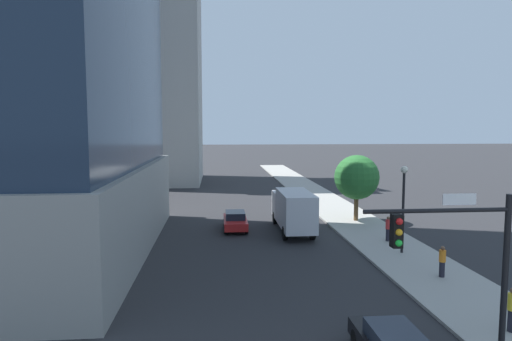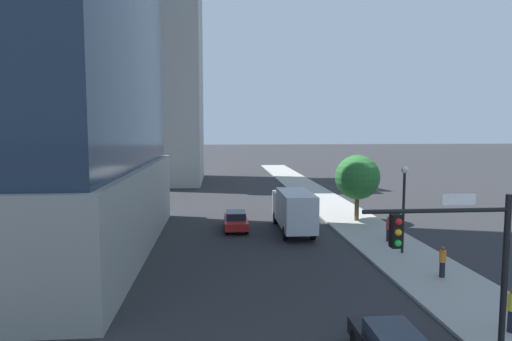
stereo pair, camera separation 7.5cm
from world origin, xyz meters
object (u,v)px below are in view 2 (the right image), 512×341
object	(u,v)px
pedestrian_orange_shirt	(443,261)
pedestrian_yellow_shirt	(512,310)
car_red	(236,221)
pedestrian_red_shirt	(389,228)
street_lamp	(404,196)
construction_building	(153,47)
traffic_light_pole	(457,249)
street_tree	(357,177)
box_truck	(294,209)

from	to	relation	value
pedestrian_orange_shirt	pedestrian_yellow_shirt	bearing A→B (deg)	-94.70
car_red	pedestrian_red_shirt	xyz separation A→B (m)	(10.19, -4.96, 0.31)
pedestrian_red_shirt	pedestrian_yellow_shirt	bearing A→B (deg)	-92.24
street_lamp	pedestrian_orange_shirt	size ratio (longest dim) A/B	3.30
construction_building	pedestrian_yellow_shirt	size ratio (longest dim) A/B	25.47
traffic_light_pole	street_tree	xyz separation A→B (m)	(3.89, 22.28, -0.23)
street_tree	pedestrian_yellow_shirt	world-z (taller)	street_tree
street_tree	car_red	distance (m)	10.74
street_lamp	pedestrian_orange_shirt	bearing A→B (deg)	-87.43
car_red	pedestrian_orange_shirt	size ratio (longest dim) A/B	2.63
box_truck	pedestrian_orange_shirt	distance (m)	12.57
traffic_light_pole	box_truck	bearing A→B (deg)	95.76
traffic_light_pole	pedestrian_orange_shirt	xyz separation A→B (m)	(3.93, 8.14, -3.01)
car_red	street_lamp	bearing A→B (deg)	-37.98
street_lamp	car_red	xyz separation A→B (m)	(-9.97, 7.78, -3.00)
street_tree	pedestrian_red_shirt	world-z (taller)	street_tree
car_red	box_truck	distance (m)	4.59
traffic_light_pole	pedestrian_red_shirt	xyz separation A→B (m)	(3.95, 15.48, -2.97)
pedestrian_red_shirt	traffic_light_pole	bearing A→B (deg)	-104.31
street_tree	pedestrian_yellow_shirt	size ratio (longest dim) A/B	3.20
street_lamp	pedestrian_red_shirt	distance (m)	3.90
street_tree	box_truck	xyz separation A→B (m)	(-5.83, -3.05, -1.97)
car_red	pedestrian_yellow_shirt	distance (m)	20.83
street_lamp	traffic_light_pole	bearing A→B (deg)	-106.39
construction_building	pedestrian_orange_shirt	world-z (taller)	construction_building
construction_building	box_truck	xyz separation A→B (m)	(14.78, -33.16, -17.50)
pedestrian_red_shirt	construction_building	bearing A→B (deg)	119.25
construction_building	pedestrian_orange_shirt	xyz separation A→B (m)	(20.65, -44.25, -18.31)
construction_building	pedestrian_red_shirt	size ratio (longest dim) A/B	25.55
construction_building	box_truck	size ratio (longest dim) A/B	5.55
construction_building	pedestrian_red_shirt	world-z (taller)	construction_building
traffic_light_pole	pedestrian_yellow_shirt	xyz separation A→B (m)	(3.42, 1.98, -2.97)
street_tree	box_truck	size ratio (longest dim) A/B	0.70
traffic_light_pole	pedestrian_yellow_shirt	size ratio (longest dim) A/B	3.29
car_red	pedestrian_yellow_shirt	xyz separation A→B (m)	(9.66, -18.46, 0.31)
street_tree	pedestrian_yellow_shirt	bearing A→B (deg)	-91.33
pedestrian_yellow_shirt	pedestrian_red_shirt	world-z (taller)	pedestrian_yellow_shirt
traffic_light_pole	pedestrian_red_shirt	size ratio (longest dim) A/B	3.30
traffic_light_pole	street_tree	size ratio (longest dim) A/B	1.03
traffic_light_pole	car_red	distance (m)	21.62
box_truck	pedestrian_yellow_shirt	world-z (taller)	box_truck
street_lamp	pedestrian_red_shirt	size ratio (longest dim) A/B	3.16
construction_building	box_truck	bearing A→B (deg)	-65.97
construction_building	pedestrian_orange_shirt	size ratio (longest dim) A/B	26.66
pedestrian_yellow_shirt	box_truck	bearing A→B (deg)	107.26
pedestrian_yellow_shirt	pedestrian_orange_shirt	world-z (taller)	pedestrian_yellow_shirt
traffic_light_pole	street_lamp	xyz separation A→B (m)	(3.72, 12.66, -0.28)
car_red	box_truck	size ratio (longest dim) A/B	0.55
construction_building	street_lamp	bearing A→B (deg)	-62.77
box_truck	pedestrian_red_shirt	bearing A→B (deg)	-32.51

